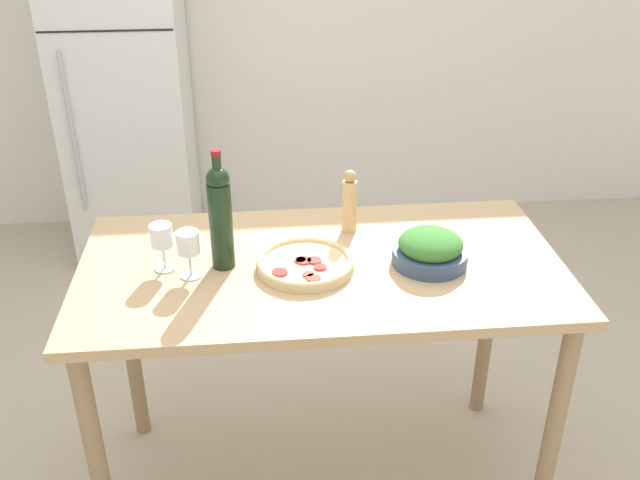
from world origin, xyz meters
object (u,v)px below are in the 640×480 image
refrigerator (126,94)px  wine_glass_far (162,238)px  homemade_pizza (305,263)px  pepper_mill (350,202)px  wine_bottle (220,215)px  wine_glass_near (188,245)px  salad_bowl (430,249)px

refrigerator → wine_glass_far: (0.39, -1.89, 0.12)m
wine_glass_far → homemade_pizza: bearing=-5.5°
wine_glass_far → homemade_pizza: 0.44m
pepper_mill → wine_bottle: bearing=-154.9°
wine_glass_far → pepper_mill: bearing=18.2°
wine_glass_near → pepper_mill: size_ratio=0.68×
wine_bottle → pepper_mill: bearing=25.1°
salad_bowl → wine_glass_far: bearing=176.8°
wine_glass_near → wine_bottle: bearing=27.9°
wine_bottle → wine_glass_far: 0.19m
refrigerator → wine_glass_far: refrigerator is taller
wine_glass_near → salad_bowl: (0.73, 0.01, -0.06)m
wine_bottle → pepper_mill: wine_bottle is taller
wine_bottle → wine_glass_near: bearing=-152.1°
wine_glass_near → pepper_mill: bearing=25.6°
refrigerator → wine_glass_near: 2.00m
wine_glass_far → homemade_pizza: size_ratio=0.50×
pepper_mill → salad_bowl: 0.33m
wine_bottle → wine_glass_far: wine_bottle is taller
wine_glass_near → pepper_mill: 0.56m
wine_glass_near → salad_bowl: wine_glass_near is taller
wine_bottle → salad_bowl: size_ratio=1.63×
wine_bottle → homemade_pizza: size_ratio=1.27×
refrigerator → pepper_mill: refrigerator is taller
wine_bottle → salad_bowl: wine_bottle is taller
refrigerator → homemade_pizza: bearing=-67.3°
refrigerator → homemade_pizza: 2.10m
refrigerator → salad_bowl: 2.28m
salad_bowl → homemade_pizza: 0.38m
wine_glass_near → wine_glass_far: same height
refrigerator → homemade_pizza: refrigerator is taller
wine_glass_far → salad_bowl: bearing=-3.2°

